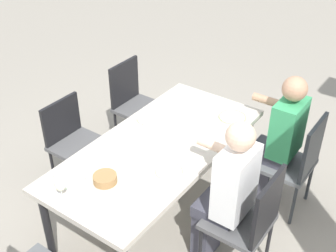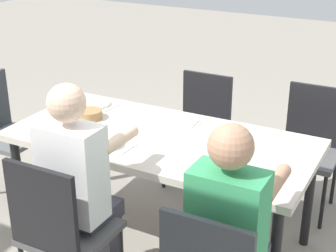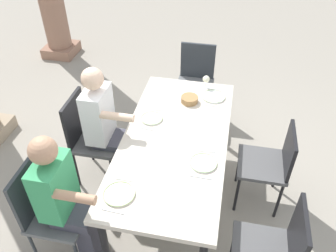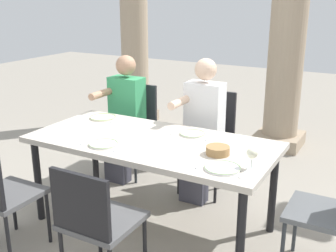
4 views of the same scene
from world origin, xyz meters
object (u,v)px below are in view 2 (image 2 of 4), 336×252
plate_3 (94,104)px  bread_basket (90,114)px  chair_mid_south (200,120)px  diner_man_white (232,236)px  plate_1 (215,127)px  plate_2 (107,144)px  chair_west_south (310,142)px  plate_0 (250,180)px  diner_woman_green (82,188)px  dining_table (161,146)px  chair_mid_north (60,228)px  chair_head_east (2,127)px  wine_glass_3 (67,92)px

plate_3 → bread_basket: size_ratio=1.41×
chair_mid_south → diner_man_white: bearing=119.1°
plate_1 → plate_2: (0.48, 0.55, 0.00)m
chair_west_south → plate_0: (0.06, 1.17, 0.24)m
diner_woman_green → plate_2: (0.11, -0.42, 0.07)m
dining_table → plate_2: bearing=49.3°
chair_mid_north → plate_3: (0.59, -1.15, 0.21)m
chair_head_east → plate_3: 0.77m
diner_woman_green → diner_man_white: 0.87m
chair_head_east → plate_2: (-1.17, 0.26, 0.22)m
diner_man_white → dining_table: bearing=-42.7°
chair_head_east → diner_woman_green: diner_woman_green is taller
chair_west_south → chair_mid_north: size_ratio=0.95×
chair_mid_north → wine_glass_3: (0.75, -1.05, 0.30)m
chair_mid_south → chair_mid_north: bearing=90.0°
chair_mid_north → diner_woman_green: 0.24m
chair_mid_south → plate_1: (-0.37, 0.59, 0.24)m
chair_mid_north → wine_glass_3: 1.32m
chair_head_east → plate_2: bearing=167.2°
chair_west_south → bread_basket: bearing=32.3°
dining_table → diner_man_white: (-0.76, 0.70, -0.01)m
chair_mid_south → plate_3: chair_mid_south is taller
chair_mid_north → bread_basket: bearing=-63.6°
chair_mid_north → plate_1: (-0.37, -1.16, 0.21)m
chair_mid_north → chair_head_east: (1.28, -0.88, -0.02)m
chair_mid_north → plate_0: 1.03m
plate_3 → bread_basket: 0.26m
chair_west_south → plate_3: size_ratio=3.83×
chair_mid_north → chair_mid_south: 1.76m
diner_man_white → wine_glass_3: size_ratio=8.81×
chair_head_east → plate_3: (-0.69, -0.27, 0.22)m
diner_woman_green → plate_3: (0.59, -0.95, 0.07)m
chair_mid_north → chair_mid_south: chair_mid_north is taller
diner_man_white → bread_basket: 1.53m
bread_basket → chair_mid_south: bearing=-118.8°
plate_1 → dining_table: bearing=47.9°
plate_1 → chair_mid_north: bearing=72.2°
wine_glass_3 → chair_mid_south: bearing=-136.7°
chair_mid_north → diner_man_white: size_ratio=0.76×
dining_table → diner_woman_green: (0.11, 0.68, 0.01)m
diner_woman_green → plate_1: diner_woman_green is taller
bread_basket → plate_2: bearing=138.8°
bread_basket → chair_west_south: bearing=-147.7°
diner_man_white → wine_glass_3: bearing=-28.1°
plate_2 → plate_0: bearing=178.6°
chair_mid_north → bread_basket: size_ratio=5.68×
chair_mid_north → wine_glass_3: size_ratio=6.69×
plate_0 → plate_1: same height
chair_mid_north → chair_mid_south: bearing=-90.0°
chair_west_south → diner_woman_green: (0.87, 1.57, 0.18)m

